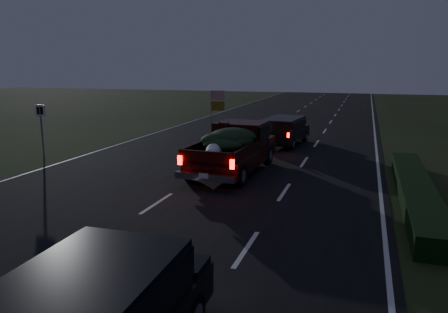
% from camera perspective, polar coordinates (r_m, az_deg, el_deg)
% --- Properties ---
extents(ground, '(120.00, 120.00, 0.00)m').
position_cam_1_polar(ground, '(14.00, -8.77, -6.13)').
color(ground, black).
rests_on(ground, ground).
extents(road_asphalt, '(14.00, 120.00, 0.02)m').
position_cam_1_polar(road_asphalt, '(14.00, -8.77, -6.09)').
color(road_asphalt, black).
rests_on(road_asphalt, ground).
extents(hedge_row, '(1.00, 10.00, 0.60)m').
position_cam_1_polar(hedge_row, '(15.48, 23.76, -4.11)').
color(hedge_row, black).
rests_on(hedge_row, ground).
extents(route_sign, '(0.55, 0.08, 2.50)m').
position_cam_1_polar(route_sign, '(22.44, -22.78, 4.18)').
color(route_sign, gray).
rests_on(route_sign, ground).
extents(pickup_truck, '(2.38, 5.70, 2.94)m').
position_cam_1_polar(pickup_truck, '(17.65, 1.25, 1.43)').
color(pickup_truck, black).
rests_on(pickup_truck, ground).
extents(lead_suv, '(2.22, 4.44, 1.23)m').
position_cam_1_polar(lead_suv, '(24.01, 7.84, 3.67)').
color(lead_suv, black).
rests_on(lead_suv, ground).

